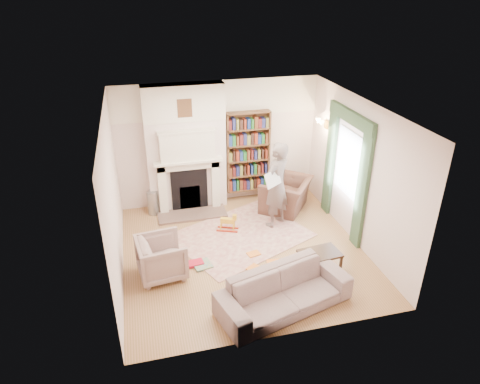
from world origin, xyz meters
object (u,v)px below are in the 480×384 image
object	(u,v)px
armchair_reading	(286,194)
rocking_horse	(227,222)
man_reading	(276,185)
armchair_left	(162,258)
bookcase	(248,152)
coffee_table	(319,263)
paraffin_heater	(153,203)
sofa	(284,291)

from	to	relation	value
armchair_reading	rocking_horse	distance (m)	1.62
man_reading	armchair_left	bearing A→B (deg)	-9.26
armchair_reading	man_reading	world-z (taller)	man_reading
bookcase	armchair_reading	world-z (taller)	bookcase
armchair_reading	coffee_table	bearing A→B (deg)	32.38
rocking_horse	paraffin_heater	bearing A→B (deg)	164.32
armchair_left	bookcase	bearing A→B (deg)	-48.86
armchair_left	paraffin_heater	size ratio (longest dim) A/B	1.46
armchair_reading	coffee_table	distance (m)	2.43
coffee_table	rocking_horse	world-z (taller)	coffee_table
coffee_table	rocking_horse	size ratio (longest dim) A/B	1.58
sofa	man_reading	distance (m)	2.65
man_reading	bookcase	bearing A→B (deg)	-113.56
coffee_table	paraffin_heater	distance (m)	3.96
armchair_reading	paraffin_heater	xyz separation A→B (m)	(-2.93, 0.49, -0.08)
man_reading	coffee_table	size ratio (longest dim) A/B	2.64
coffee_table	armchair_reading	bearing A→B (deg)	78.39
rocking_horse	bookcase	bearing A→B (deg)	81.35
coffee_table	paraffin_heater	xyz separation A→B (m)	(-2.69, 2.91, 0.05)
bookcase	paraffin_heater	bearing A→B (deg)	-174.34
sofa	bookcase	bearing A→B (deg)	67.81
man_reading	paraffin_heater	size ratio (longest dim) A/B	3.36
armchair_left	coffee_table	world-z (taller)	armchair_left
sofa	paraffin_heater	world-z (taller)	sofa
bookcase	coffee_table	xyz separation A→B (m)	(0.47, -3.13, -0.95)
bookcase	armchair_reading	bearing A→B (deg)	-44.93
paraffin_heater	bookcase	bearing A→B (deg)	5.66
bookcase	man_reading	distance (m)	1.36
paraffin_heater	man_reading	bearing A→B (deg)	-23.71
bookcase	coffee_table	distance (m)	3.30
bookcase	rocking_horse	distance (m)	1.82
sofa	coffee_table	distance (m)	1.11
armchair_reading	sofa	world-z (taller)	armchair_reading
armchair_reading	rocking_horse	xyz separation A→B (m)	(-1.49, -0.62, -0.16)
rocking_horse	man_reading	bearing A→B (deg)	22.79
bookcase	man_reading	xyz separation A→B (m)	(0.26, -1.31, -0.25)
armchair_reading	sofa	size ratio (longest dim) A/B	0.51
armchair_reading	coffee_table	world-z (taller)	armchair_reading
bookcase	sofa	distance (m)	3.91
man_reading	paraffin_heater	world-z (taller)	man_reading
armchair_left	paraffin_heater	xyz separation A→B (m)	(-0.01, 2.27, -0.09)
bookcase	man_reading	bearing A→B (deg)	-78.77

